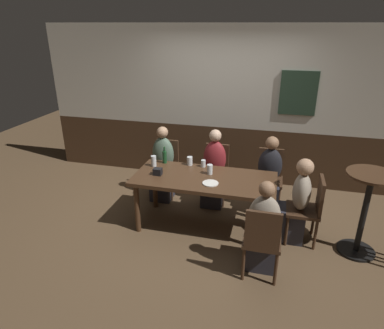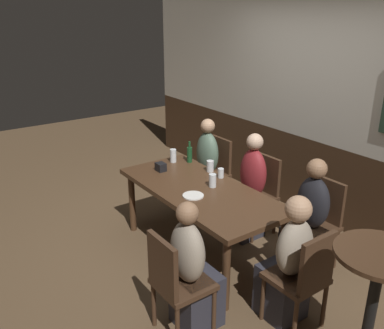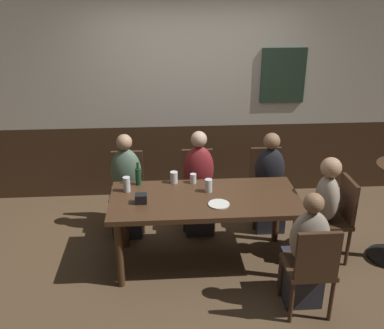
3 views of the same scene
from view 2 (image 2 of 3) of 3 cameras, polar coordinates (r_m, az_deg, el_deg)
name	(u,v)px [view 2 (image 2 of 3)]	position (r m, az deg, el deg)	size (l,w,h in m)	color
ground_plane	(199,252)	(4.47, 1.01, -11.91)	(12.00, 12.00, 0.00)	brown
wall_back	(316,110)	(5.05, 16.54, 7.20)	(6.40, 0.13, 2.60)	#3D2819
dining_table	(200,195)	(4.15, 1.07, -4.24)	(1.85, 0.83, 0.74)	#472D1C
chair_right_near	(175,280)	(3.25, -2.35, -15.49)	(0.40, 0.40, 0.88)	#422B1C
chair_head_east	(304,276)	(3.40, 15.04, -14.45)	(0.40, 0.40, 0.88)	#422B1C
chair_right_far	(319,219)	(4.25, 16.92, -7.08)	(0.40, 0.40, 0.88)	#422B1C
chair_left_far	(214,169)	(5.28, 3.08, -0.55)	(0.40, 0.40, 0.88)	#422B1C
chair_mid_far	(260,190)	(4.72, 9.22, -3.49)	(0.40, 0.40, 0.88)	#422B1C
person_right_near	(193,276)	(3.35, 0.09, -15.01)	(0.34, 0.37, 1.11)	#2D2D38
person_head_east	(288,268)	(3.50, 12.92, -13.60)	(0.37, 0.34, 1.12)	#2D2D38
person_right_far	(307,225)	(4.14, 15.47, -8.00)	(0.34, 0.37, 1.13)	#2D2D38
person_left_far	(204,172)	(5.19, 1.67, -1.06)	(0.34, 0.37, 1.16)	#2D2D38
person_mid_far	(249,194)	(4.62, 7.78, -4.03)	(0.34, 0.37, 1.17)	#2D2D38
pint_glass_pale	(173,156)	(4.77, -2.59, 1.11)	(0.07, 0.07, 0.15)	silver
tumbler_short	(210,167)	(4.51, 2.50, -0.32)	(0.08, 0.08, 0.12)	silver
pint_glass_amber	(221,174)	(4.36, 3.94, -1.26)	(0.07, 0.07, 0.10)	silver
highball_clear	(213,181)	(4.13, 2.82, -2.32)	(0.07, 0.07, 0.13)	silver
beer_bottle_green	(190,154)	(4.76, -0.34, 1.43)	(0.06, 0.06, 0.25)	#194723
plate_white_large	(193,196)	(3.94, 0.16, -4.27)	(0.20, 0.20, 0.01)	white
condiment_caddy	(161,167)	(4.53, -4.29, -0.34)	(0.11, 0.09, 0.09)	black
side_bar_table	(371,311)	(3.02, 23.22, -17.92)	(0.56, 0.56, 1.05)	black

